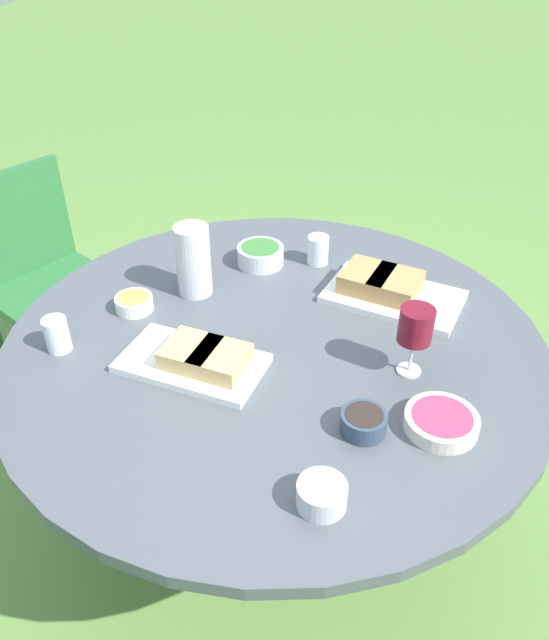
{
  "coord_description": "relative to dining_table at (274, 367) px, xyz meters",
  "views": [
    {
      "loc": [
        -1.3,
        -0.1,
        1.77
      ],
      "look_at": [
        0.0,
        0.0,
        0.83
      ],
      "focal_mm": 35.0,
      "sensor_mm": 36.0,
      "label": 1
    }
  ],
  "objects": [
    {
      "name": "bowl_salad",
      "position": [
        0.39,
        0.07,
        0.13
      ],
      "size": [
        0.14,
        0.14,
        0.06
      ],
      "color": "silver",
      "rests_on": "dining_table"
    },
    {
      "name": "bowl_fries",
      "position": [
        0.11,
        0.4,
        0.12
      ],
      "size": [
        0.11,
        0.11,
        0.04
      ],
      "color": "white",
      "rests_on": "dining_table"
    },
    {
      "name": "ground_plane",
      "position": [
        0.0,
        0.0,
        -0.67
      ],
      "size": [
        40.0,
        40.0,
        0.0
      ],
      "primitive_type": "plane",
      "color": "#668E42"
    },
    {
      "name": "platter_bread_main",
      "position": [
        -0.13,
        0.18,
        0.13
      ],
      "size": [
        0.3,
        0.4,
        0.07
      ],
      "color": "white",
      "rests_on": "dining_table"
    },
    {
      "name": "bowl_dip_cream",
      "position": [
        -0.52,
        -0.13,
        0.13
      ],
      "size": [
        0.1,
        0.1,
        0.06
      ],
      "color": "silver",
      "rests_on": "dining_table"
    },
    {
      "name": "chair_near_left",
      "position": [
        0.71,
        0.96,
        -0.15
      ],
      "size": [
        0.6,
        0.6,
        0.89
      ],
      "color": "#2D6B38",
      "rests_on": "ground_plane"
    },
    {
      "name": "cup_water_near",
      "position": [
        -0.08,
        0.55,
        0.14
      ],
      "size": [
        0.06,
        0.06,
        0.09
      ],
      "color": "silver",
      "rests_on": "dining_table"
    },
    {
      "name": "bowl_dip_red",
      "position": [
        -0.3,
        -0.39,
        0.12
      ],
      "size": [
        0.16,
        0.16,
        0.04
      ],
      "color": "beige",
      "rests_on": "dining_table"
    },
    {
      "name": "bowl_olives",
      "position": [
        -0.32,
        -0.22,
        0.13
      ],
      "size": [
        0.1,
        0.1,
        0.05
      ],
      "color": "#334256",
      "rests_on": "dining_table"
    },
    {
      "name": "platter_charcuterie",
      "position": [
        0.22,
        -0.31,
        0.13
      ],
      "size": [
        0.36,
        0.44,
        0.08
      ],
      "color": "white",
      "rests_on": "dining_table"
    },
    {
      "name": "wine_glass",
      "position": [
        -0.11,
        -0.34,
        0.23
      ],
      "size": [
        0.08,
        0.08,
        0.18
      ],
      "color": "silver",
      "rests_on": "dining_table"
    },
    {
      "name": "cup_water_far",
      "position": [
        0.41,
        -0.11,
        0.14
      ],
      "size": [
        0.07,
        0.07,
        0.09
      ],
      "color": "silver",
      "rests_on": "dining_table"
    },
    {
      "name": "water_pitcher",
      "position": [
        0.21,
        0.25,
        0.2
      ],
      "size": [
        0.11,
        0.1,
        0.21
      ],
      "color": "silver",
      "rests_on": "dining_table"
    },
    {
      "name": "dining_table",
      "position": [
        0.0,
        0.0,
        0.0
      ],
      "size": [
        1.42,
        1.42,
        0.77
      ],
      "color": "#4C4C51",
      "rests_on": "ground_plane"
    }
  ]
}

